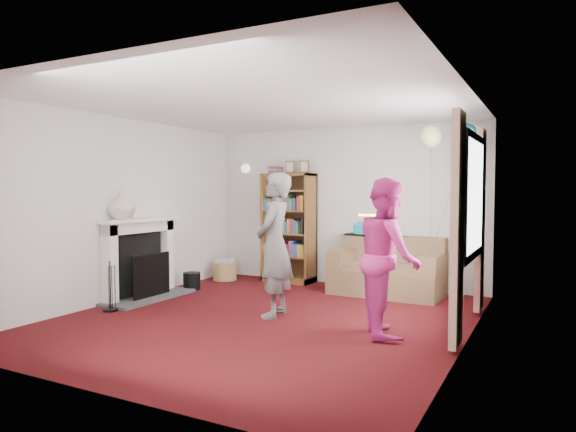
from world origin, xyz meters
The scene contains 16 objects.
ground centered at (0.00, 0.00, 0.00)m, with size 5.00×5.00×0.00m, color black.
wall_back centered at (0.00, 2.51, 1.25)m, with size 4.50×0.02×2.50m, color silver.
wall_left centered at (-2.26, 0.00, 1.25)m, with size 0.02×5.00×2.50m, color silver.
wall_right centered at (2.26, 0.00, 1.25)m, with size 0.02×5.00×2.50m, color silver.
ceiling centered at (0.00, 0.00, 2.50)m, with size 4.50×5.00×0.01m, color white.
fireplace centered at (-2.09, 0.19, 0.51)m, with size 0.55×1.80×1.12m.
window_bay centered at (2.21, 0.60, 1.20)m, with size 0.14×2.02×2.20m.
wall_sconce centered at (-1.75, 2.36, 1.88)m, with size 0.16×0.23×0.16m.
bookcase centered at (-0.87, 2.30, 0.88)m, with size 0.84×0.42×1.99m.
sofa centered at (0.87, 2.07, 0.32)m, with size 1.57×0.83×0.83m.
wicker_basket centered at (-1.90, 1.93, 0.16)m, with size 0.40×0.40×0.36m.
person_striped centered at (0.04, 0.15, 0.86)m, with size 0.63×0.41×1.72m, color black.
person_magenta centered at (1.47, 0.03, 0.82)m, with size 0.80×0.62×1.65m, color #C7277C.
birthday_cake centered at (1.23, 0.07, 1.10)m, with size 0.36×0.36×0.22m.
balloons centered at (1.75, 1.72, 2.22)m, with size 0.73×0.29×1.72m.
mantel_vase centered at (-2.12, -0.15, 1.31)m, with size 0.35×0.35×0.37m, color beige.
Camera 1 is at (3.00, -5.18, 1.53)m, focal length 32.00 mm.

